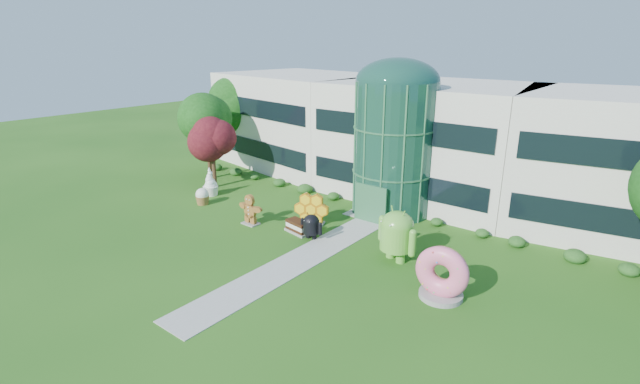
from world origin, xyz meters
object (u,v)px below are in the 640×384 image
Objects in this scene: android_green at (397,232)px; donut at (443,272)px; gingerbread at (250,209)px; android_black at (311,225)px.

donut is (3.97, -2.32, -0.36)m from android_green.
donut is at bearing -2.10° from gingerbread.
android_green is 4.62m from donut.
gingerbread is at bearing -153.92° from android_green.
android_green is 1.83× the size of android_black.
gingerbread is (-5.03, -0.73, 0.14)m from android_black.
android_green is at bearing 8.79° from gingerbread.
android_black is at bearing -154.46° from android_green.
android_black is at bearing 165.79° from donut.
android_green reaches higher than android_black.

